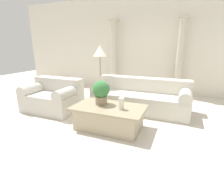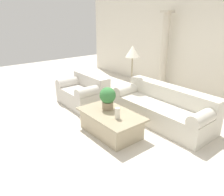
{
  "view_description": "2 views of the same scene",
  "coord_description": "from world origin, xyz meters",
  "views": [
    {
      "loc": [
        1.36,
        -3.34,
        1.57
      ],
      "look_at": [
        0.01,
        -0.07,
        0.51
      ],
      "focal_mm": 28.0,
      "sensor_mm": 36.0,
      "label": 1
    },
    {
      "loc": [
        3.23,
        -2.91,
        2.31
      ],
      "look_at": [
        -0.13,
        -0.22,
        0.66
      ],
      "focal_mm": 35.0,
      "sensor_mm": 36.0,
      "label": 2
    }
  ],
  "objects": [
    {
      "name": "wall_back",
      "position": [
        0.0,
        2.83,
        1.6
      ],
      "size": [
        10.0,
        0.06,
        3.2
      ],
      "color": "silver",
      "rests_on": "ground_plane"
    },
    {
      "name": "loveseat",
      "position": [
        -1.62,
        -0.01,
        0.34
      ],
      "size": [
        1.32,
        0.92,
        0.79
      ],
      "color": "beige",
      "rests_on": "ground_plane"
    },
    {
      "name": "coffee_table",
      "position": [
        0.09,
        -0.43,
        0.23
      ],
      "size": [
        1.38,
        0.82,
        0.45
      ],
      "color": "tan",
      "rests_on": "ground_plane"
    },
    {
      "name": "column_left",
      "position": [
        -1.0,
        2.52,
        1.24
      ],
      "size": [
        0.3,
        0.3,
        2.43
      ],
      "color": "beige",
      "rests_on": "ground_plane"
    },
    {
      "name": "potted_plant",
      "position": [
        -0.11,
        -0.35,
        0.72
      ],
      "size": [
        0.34,
        0.34,
        0.48
      ],
      "color": "#937F60",
      "rests_on": "coffee_table"
    },
    {
      "name": "floor_lamp",
      "position": [
        -0.76,
        0.95,
        1.35
      ],
      "size": [
        0.36,
        0.36,
        1.59
      ],
      "color": "gray",
      "rests_on": "ground_plane"
    },
    {
      "name": "ground_plane",
      "position": [
        0.0,
        0.0,
        0.0
      ],
      "size": [
        16.0,
        16.0,
        0.0
      ],
      "primitive_type": "plane",
      "color": "silver"
    },
    {
      "name": "pillar_candle",
      "position": [
        0.36,
        -0.48,
        0.56
      ],
      "size": [
        0.1,
        0.1,
        0.22
      ],
      "color": "silver",
      "rests_on": "coffee_table"
    },
    {
      "name": "sofa_long",
      "position": [
        0.42,
        0.83,
        0.33
      ],
      "size": [
        2.35,
        0.92,
        0.79
      ],
      "color": "beige",
      "rests_on": "ground_plane"
    },
    {
      "name": "column_right",
      "position": [
        1.19,
        2.52,
        1.24
      ],
      "size": [
        0.3,
        0.3,
        2.43
      ],
      "color": "beige",
      "rests_on": "ground_plane"
    }
  ]
}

